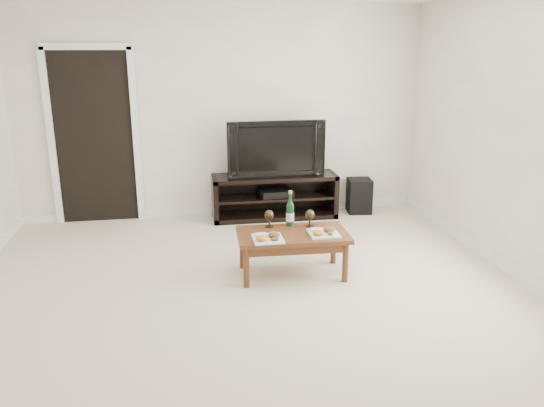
{
  "coord_description": "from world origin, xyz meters",
  "views": [
    {
      "loc": [
        -0.5,
        -3.84,
        2.09
      ],
      "look_at": [
        0.28,
        0.77,
        0.7
      ],
      "focal_mm": 35.0,
      "sensor_mm": 36.0,
      "label": 1
    }
  ],
  "objects_px": {
    "television": "(275,148)",
    "subwoofer": "(359,196)",
    "media_console": "(275,196)",
    "coffee_table": "(292,254)"
  },
  "relations": [
    {
      "from": "television",
      "to": "subwoofer",
      "type": "distance_m",
      "value": 1.31
    },
    {
      "from": "television",
      "to": "media_console",
      "type": "bearing_deg",
      "value": 0.0
    },
    {
      "from": "media_console",
      "to": "television",
      "type": "xyz_separation_m",
      "value": [
        0.0,
        0.0,
        0.62
      ]
    },
    {
      "from": "media_console",
      "to": "subwoofer",
      "type": "relative_size",
      "value": 3.52
    },
    {
      "from": "media_console",
      "to": "subwoofer",
      "type": "xyz_separation_m",
      "value": [
        1.13,
        0.03,
        -0.05
      ]
    },
    {
      "from": "media_console",
      "to": "subwoofer",
      "type": "distance_m",
      "value": 1.13
    },
    {
      "from": "television",
      "to": "subwoofer",
      "type": "height_order",
      "value": "television"
    },
    {
      "from": "media_console",
      "to": "television",
      "type": "distance_m",
      "value": 0.62
    },
    {
      "from": "television",
      "to": "subwoofer",
      "type": "relative_size",
      "value": 2.72
    },
    {
      "from": "media_console",
      "to": "coffee_table",
      "type": "xyz_separation_m",
      "value": [
        -0.14,
        -1.78,
        -0.07
      ]
    }
  ]
}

